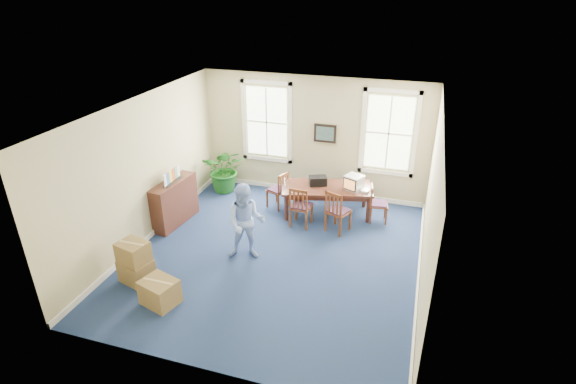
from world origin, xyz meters
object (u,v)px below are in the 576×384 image
(chair_near_left, at_px, (301,206))
(conference_table, at_px, (326,200))
(crt_tv, at_px, (354,182))
(cardboard_boxes, at_px, (148,260))
(man, at_px, (246,222))
(credenza, at_px, (174,203))
(potted_plant, at_px, (225,169))

(chair_near_left, bearing_deg, conference_table, -116.82)
(crt_tv, bearing_deg, cardboard_boxes, -108.20)
(man, relative_size, credenza, 1.22)
(conference_table, distance_m, credenza, 3.70)
(man, relative_size, potted_plant, 1.31)
(man, bearing_deg, crt_tv, 38.20)
(conference_table, xyz_separation_m, credenza, (-3.37, -1.52, 0.17))
(chair_near_left, relative_size, man, 0.62)
(man, height_order, potted_plant, man)
(crt_tv, relative_size, man, 0.25)
(credenza, bearing_deg, man, -15.03)
(chair_near_left, distance_m, cardboard_boxes, 3.71)
(crt_tv, distance_m, cardboard_boxes, 5.04)
(chair_near_left, distance_m, credenza, 3.03)
(man, bearing_deg, chair_near_left, 50.99)
(chair_near_left, height_order, credenza, credenza)
(conference_table, distance_m, crt_tv, 0.85)
(chair_near_left, relative_size, cardboard_boxes, 0.65)
(crt_tv, distance_m, man, 3.04)
(crt_tv, xyz_separation_m, man, (-1.82, -2.43, -0.08))
(conference_table, xyz_separation_m, crt_tv, (0.64, 0.05, 0.55))
(conference_table, bearing_deg, crt_tv, -10.06)
(conference_table, relative_size, chair_near_left, 2.10)
(crt_tv, height_order, cardboard_boxes, crt_tv)
(credenza, relative_size, cardboard_boxes, 0.87)
(crt_tv, height_order, potted_plant, potted_plant)
(credenza, bearing_deg, cardboard_boxes, -66.54)
(conference_table, xyz_separation_m, man, (-1.18, -2.38, 0.47))
(crt_tv, bearing_deg, credenza, -134.87)
(conference_table, distance_m, cardboard_boxes, 4.57)
(credenza, bearing_deg, crt_tv, 27.77)
(cardboard_boxes, bearing_deg, credenza, 107.04)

